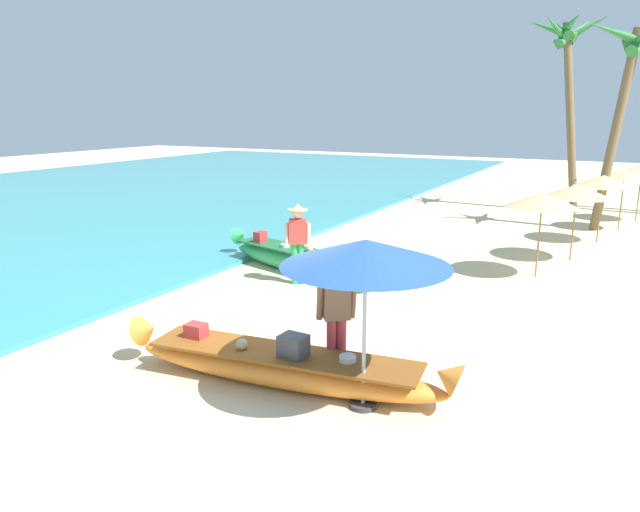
{
  "coord_description": "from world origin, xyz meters",
  "views": [
    {
      "loc": [
        4.4,
        -7.52,
        3.7
      ],
      "look_at": [
        -0.9,
        2.44,
        0.9
      ],
      "focal_mm": 33.31,
      "sensor_mm": 36.0,
      "label": 1
    }
  ],
  "objects_px": {
    "boat_green_midground": "(301,261)",
    "patio_umbrella_large": "(366,254)",
    "boat_orange_foreground": "(282,366)",
    "person_tourist_customer": "(337,314)",
    "palm_tree_tall_inland": "(568,55)",
    "palm_tree_far_behind": "(632,64)",
    "person_vendor_hatted": "(298,238)"
  },
  "relations": [
    {
      "from": "boat_green_midground",
      "to": "patio_umbrella_large",
      "type": "height_order",
      "value": "patio_umbrella_large"
    },
    {
      "from": "person_vendor_hatted",
      "to": "patio_umbrella_large",
      "type": "relative_size",
      "value": 0.8
    },
    {
      "from": "boat_green_midground",
      "to": "palm_tree_far_behind",
      "type": "relative_size",
      "value": 0.76
    },
    {
      "from": "boat_orange_foreground",
      "to": "person_tourist_customer",
      "type": "height_order",
      "value": "person_tourist_customer"
    },
    {
      "from": "person_tourist_customer",
      "to": "patio_umbrella_large",
      "type": "height_order",
      "value": "patio_umbrella_large"
    },
    {
      "from": "person_vendor_hatted",
      "to": "palm_tree_far_behind",
      "type": "distance_m",
      "value": 11.8
    },
    {
      "from": "person_tourist_customer",
      "to": "palm_tree_tall_inland",
      "type": "height_order",
      "value": "palm_tree_tall_inland"
    },
    {
      "from": "patio_umbrella_large",
      "to": "palm_tree_far_behind",
      "type": "height_order",
      "value": "palm_tree_far_behind"
    },
    {
      "from": "boat_green_midground",
      "to": "person_tourist_customer",
      "type": "bearing_deg",
      "value": -55.15
    },
    {
      "from": "boat_orange_foreground",
      "to": "palm_tree_far_behind",
      "type": "distance_m",
      "value": 15.01
    },
    {
      "from": "boat_orange_foreground",
      "to": "palm_tree_far_behind",
      "type": "xyz_separation_m",
      "value": [
        3.52,
        13.82,
        4.7
      ]
    },
    {
      "from": "person_tourist_customer",
      "to": "boat_orange_foreground",
      "type": "bearing_deg",
      "value": -138.41
    },
    {
      "from": "person_vendor_hatted",
      "to": "boat_green_midground",
      "type": "bearing_deg",
      "value": 115.59
    },
    {
      "from": "boat_orange_foreground",
      "to": "patio_umbrella_large",
      "type": "bearing_deg",
      "value": -3.31
    },
    {
      "from": "boat_orange_foreground",
      "to": "palm_tree_far_behind",
      "type": "bearing_deg",
      "value": 75.7
    },
    {
      "from": "person_tourist_customer",
      "to": "patio_umbrella_large",
      "type": "xyz_separation_m",
      "value": [
        0.67,
        -0.58,
        1.05
      ]
    },
    {
      "from": "boat_green_midground",
      "to": "palm_tree_tall_inland",
      "type": "xyz_separation_m",
      "value": [
        4.03,
        11.91,
        5.24
      ]
    },
    {
      "from": "person_vendor_hatted",
      "to": "palm_tree_far_behind",
      "type": "bearing_deg",
      "value": 58.78
    },
    {
      "from": "person_tourist_customer",
      "to": "patio_umbrella_large",
      "type": "distance_m",
      "value": 1.37
    },
    {
      "from": "person_vendor_hatted",
      "to": "palm_tree_tall_inland",
      "type": "height_order",
      "value": "palm_tree_tall_inland"
    },
    {
      "from": "boat_orange_foreground",
      "to": "patio_umbrella_large",
      "type": "height_order",
      "value": "patio_umbrella_large"
    },
    {
      "from": "boat_orange_foreground",
      "to": "palm_tree_tall_inland",
      "type": "height_order",
      "value": "palm_tree_tall_inland"
    },
    {
      "from": "palm_tree_far_behind",
      "to": "palm_tree_tall_inland",
      "type": "bearing_deg",
      "value": 123.51
    },
    {
      "from": "boat_green_midground",
      "to": "palm_tree_tall_inland",
      "type": "relative_size",
      "value": 0.69
    },
    {
      "from": "person_tourist_customer",
      "to": "person_vendor_hatted",
      "type": "bearing_deg",
      "value": 126.54
    },
    {
      "from": "boat_orange_foreground",
      "to": "person_tourist_customer",
      "type": "distance_m",
      "value": 1.04
    },
    {
      "from": "boat_green_midground",
      "to": "person_tourist_customer",
      "type": "height_order",
      "value": "person_tourist_customer"
    },
    {
      "from": "person_tourist_customer",
      "to": "boat_green_midground",
      "type": "bearing_deg",
      "value": 124.85
    },
    {
      "from": "palm_tree_far_behind",
      "to": "boat_orange_foreground",
      "type": "bearing_deg",
      "value": -104.3
    },
    {
      "from": "person_vendor_hatted",
      "to": "patio_umbrella_large",
      "type": "distance_m",
      "value": 5.68
    },
    {
      "from": "person_tourist_customer",
      "to": "patio_umbrella_large",
      "type": "relative_size",
      "value": 0.78
    },
    {
      "from": "boat_orange_foreground",
      "to": "boat_green_midground",
      "type": "height_order",
      "value": "boat_green_midground"
    }
  ]
}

